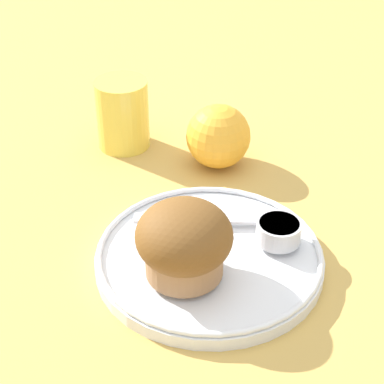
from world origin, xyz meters
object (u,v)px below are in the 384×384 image
muffin (184,242)px  butter_knife (210,219)px  orange_fruit (218,136)px  juice_glass (123,114)px

muffin → butter_knife: muffin is taller
muffin → butter_knife: (0.03, 0.08, -0.04)m
butter_knife → orange_fruit: size_ratio=1.93×
muffin → butter_knife: bearing=68.3°
butter_knife → orange_fruit: 0.15m
orange_fruit → juice_glass: bearing=155.0°
butter_knife → orange_fruit: (0.02, 0.14, 0.02)m
muffin → juice_glass: 0.29m
orange_fruit → butter_knife: bearing=-98.6°
muffin → juice_glass: muffin is taller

